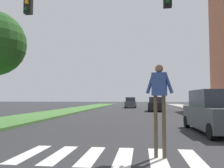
{
  "coord_description": "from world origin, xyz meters",
  "views": [
    {
      "loc": [
        0.92,
        2.03,
        1.59
      ],
      "look_at": [
        -1.57,
        21.76,
        2.8
      ],
      "focal_mm": 36.99,
      "sensor_mm": 36.0,
      "label": 1
    }
  ],
  "objects_px": {
    "traffic_light_gantry": "(28,23)",
    "sedan_distant": "(131,103)",
    "pedestrian_performer": "(159,95)",
    "suv_crossing": "(216,112)",
    "sedan_midblock": "(156,105)"
  },
  "relations": [
    {
      "from": "sedan_midblock",
      "to": "sedan_distant",
      "type": "relative_size",
      "value": 0.95
    },
    {
      "from": "pedestrian_performer",
      "to": "sedan_distant",
      "type": "height_order",
      "value": "pedestrian_performer"
    },
    {
      "from": "sedan_distant",
      "to": "suv_crossing",
      "type": "bearing_deg",
      "value": -79.25
    },
    {
      "from": "traffic_light_gantry",
      "to": "suv_crossing",
      "type": "distance_m",
      "value": 8.91
    },
    {
      "from": "traffic_light_gantry",
      "to": "suv_crossing",
      "type": "bearing_deg",
      "value": 23.27
    },
    {
      "from": "pedestrian_performer",
      "to": "sedan_distant",
      "type": "xyz_separation_m",
      "value": [
        -2.18,
        31.67,
        -0.87
      ]
    },
    {
      "from": "pedestrian_performer",
      "to": "sedan_distant",
      "type": "bearing_deg",
      "value": 93.94
    },
    {
      "from": "pedestrian_performer",
      "to": "suv_crossing",
      "type": "distance_m",
      "value": 5.7
    },
    {
      "from": "traffic_light_gantry",
      "to": "sedan_midblock",
      "type": "height_order",
      "value": "traffic_light_gantry"
    },
    {
      "from": "pedestrian_performer",
      "to": "sedan_midblock",
      "type": "distance_m",
      "value": 22.32
    },
    {
      "from": "traffic_light_gantry",
      "to": "sedan_distant",
      "type": "xyz_separation_m",
      "value": [
        2.46,
        30.07,
        -3.58
      ]
    },
    {
      "from": "pedestrian_performer",
      "to": "sedan_midblock",
      "type": "xyz_separation_m",
      "value": [
        1.3,
        22.26,
        -0.87
      ]
    },
    {
      "from": "traffic_light_gantry",
      "to": "sedan_distant",
      "type": "height_order",
      "value": "traffic_light_gantry"
    },
    {
      "from": "sedan_midblock",
      "to": "sedan_distant",
      "type": "distance_m",
      "value": 10.03
    },
    {
      "from": "pedestrian_performer",
      "to": "sedan_distant",
      "type": "relative_size",
      "value": 0.55
    }
  ]
}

